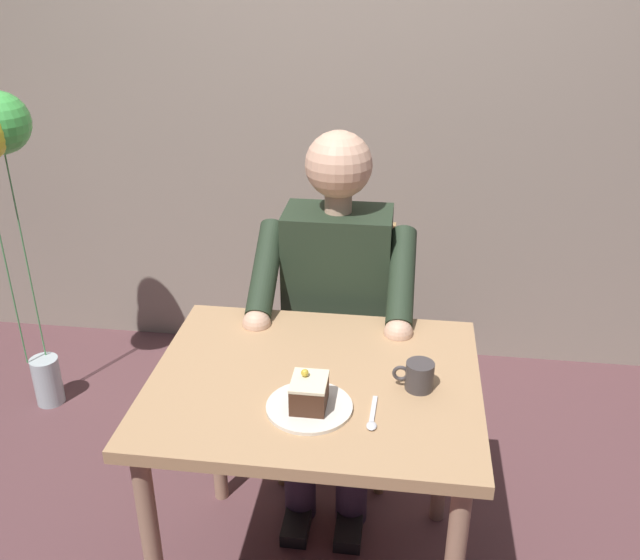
{
  "coord_description": "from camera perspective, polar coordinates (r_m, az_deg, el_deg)",
  "views": [
    {
      "loc": [
        -0.22,
        1.57,
        1.83
      ],
      "look_at": [
        -0.0,
        -0.1,
        1.01
      ],
      "focal_mm": 38.9,
      "sensor_mm": 36.0,
      "label": 1
    }
  ],
  "objects": [
    {
      "name": "chair",
      "position": [
        2.6,
        1.6,
        -4.48
      ],
      "size": [
        0.42,
        0.42,
        0.92
      ],
      "color": "#9D7849",
      "rests_on": "ground"
    },
    {
      "name": "dessert_plate",
      "position": [
        1.8,
        -0.88,
        -10.4
      ],
      "size": [
        0.22,
        0.22,
        0.01
      ],
      "primitive_type": "cylinder",
      "color": "silver",
      "rests_on": "dining_table"
    },
    {
      "name": "dessert_spoon",
      "position": [
        1.77,
        4.33,
        -11.26
      ],
      "size": [
        0.03,
        0.14,
        0.01
      ],
      "color": "silver",
      "rests_on": "dining_table"
    },
    {
      "name": "cake_slice",
      "position": [
        1.77,
        -0.89,
        -9.24
      ],
      "size": [
        0.09,
        0.11,
        0.1
      ],
      "color": "#44271A",
      "rests_on": "dessert_plate"
    },
    {
      "name": "seated_person",
      "position": [
        2.37,
        1.21,
        -2.86
      ],
      "size": [
        0.53,
        0.58,
        1.3
      ],
      "color": "#233121",
      "rests_on": "ground"
    },
    {
      "name": "cafe_rear_panel",
      "position": [
        3.08,
        3.57,
        19.76
      ],
      "size": [
        6.4,
        0.12,
        3.0
      ],
      "primitive_type": "cube",
      "color": "gray",
      "rests_on": "ground"
    },
    {
      "name": "coffee_cup",
      "position": [
        1.87,
        8.14,
        -7.76
      ],
      "size": [
        0.11,
        0.08,
        0.08
      ],
      "color": "#3D3738",
      "rests_on": "dining_table"
    },
    {
      "name": "dining_table",
      "position": [
        1.98,
        -0.44,
        -10.59
      ],
      "size": [
        0.9,
        0.74,
        0.76
      ],
      "color": "tan",
      "rests_on": "ground"
    }
  ]
}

